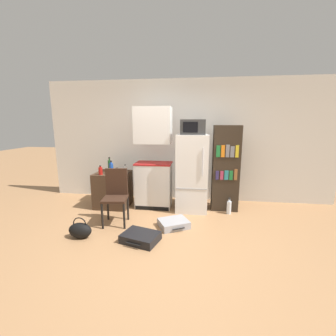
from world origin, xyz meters
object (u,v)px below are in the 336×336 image
at_px(refrigerator, 192,173).
at_px(chair, 116,192).
at_px(bottle_green_tall, 110,166).
at_px(water_bottle_front, 229,207).
at_px(bottle_clear_short, 117,172).
at_px(suitcase_large_flat, 174,223).
at_px(microwave, 193,127).
at_px(bottle_milk_white, 125,169).
at_px(kitchen_hutch, 154,162).
at_px(suitcase_small_flat, 141,237).
at_px(bookshelf, 226,168).
at_px(handbag, 80,230).
at_px(side_table, 113,189).
at_px(bottle_ketchup_red, 101,171).
at_px(bottle_blue_soda, 111,168).
at_px(bowl, 110,169).

bearing_deg(refrigerator, chair, -149.15).
bearing_deg(bottle_green_tall, water_bottle_front, -3.43).
relative_size(bottle_clear_short, suitcase_large_flat, 0.24).
height_order(microwave, bottle_milk_white, microwave).
relative_size(kitchen_hutch, suitcase_small_flat, 3.34).
height_order(bookshelf, bottle_milk_white, bookshelf).
distance_m(bookshelf, handbag, 2.88).
distance_m(microwave, bottle_clear_short, 1.74).
height_order(refrigerator, bottle_milk_white, refrigerator).
xyz_separation_m(side_table, chair, (0.35, -0.76, 0.20)).
bearing_deg(microwave, bottle_milk_white, 177.91).
height_order(side_table, bookshelf, bookshelf).
distance_m(bottle_clear_short, handbag, 1.39).
xyz_separation_m(side_table, bookshelf, (2.32, 0.14, 0.49)).
relative_size(refrigerator, bottle_clear_short, 10.73).
relative_size(bookshelf, bottle_green_tall, 5.32).
bearing_deg(bottle_green_tall, chair, -62.11).
xyz_separation_m(bottle_green_tall, handbag, (0.05, -1.41, -0.74)).
bearing_deg(bottle_ketchup_red, handbag, -82.75).
bearing_deg(kitchen_hutch, chair, -121.26).
bearing_deg(bottle_green_tall, bottle_milk_white, 8.88).
distance_m(side_table, refrigerator, 1.70).
relative_size(bottle_blue_soda, handbag, 0.75).
height_order(bottle_green_tall, water_bottle_front, bottle_green_tall).
bearing_deg(bottle_ketchup_red, suitcase_large_flat, -21.79).
xyz_separation_m(refrigerator, bookshelf, (0.66, 0.12, 0.09)).
distance_m(refrigerator, bottle_green_tall, 1.72).
bearing_deg(microwave, bottle_clear_short, -172.51).
xyz_separation_m(bookshelf, bottle_green_tall, (-2.38, -0.12, 0.01)).
xyz_separation_m(microwave, bookshelf, (0.66, 0.12, -0.82)).
height_order(refrigerator, bottle_blue_soda, refrigerator).
relative_size(bottle_green_tall, handbag, 0.89).
bearing_deg(kitchen_hutch, bottle_blue_soda, -167.43).
relative_size(suitcase_large_flat, suitcase_small_flat, 0.98).
distance_m(bottle_clear_short, suitcase_large_flat, 1.56).
xyz_separation_m(side_table, kitchen_hutch, (0.86, 0.08, 0.59)).
height_order(kitchen_hutch, microwave, kitchen_hutch).
xyz_separation_m(bottle_green_tall, chair, (0.41, -0.78, -0.30)).
xyz_separation_m(kitchen_hutch, chair, (-0.51, -0.84, -0.39)).
height_order(kitchen_hutch, bottle_green_tall, kitchen_hutch).
bearing_deg(bottle_milk_white, bottle_clear_short, -111.00).
height_order(bottle_milk_white, bottle_ketchup_red, bottle_ketchup_red).
bearing_deg(bottle_green_tall, bottle_ketchup_red, -112.98).
bearing_deg(bookshelf, kitchen_hutch, -177.77).
xyz_separation_m(bottle_blue_soda, chair, (0.33, -0.65, -0.28)).
xyz_separation_m(side_table, bottle_milk_white, (0.26, 0.07, 0.43)).
height_order(refrigerator, suitcase_small_flat, refrigerator).
height_order(bottle_clear_short, bowl, bottle_clear_short).
xyz_separation_m(bottle_clear_short, chair, (0.19, -0.58, -0.23)).
bearing_deg(bottle_ketchup_red, bottle_blue_soda, 31.49).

